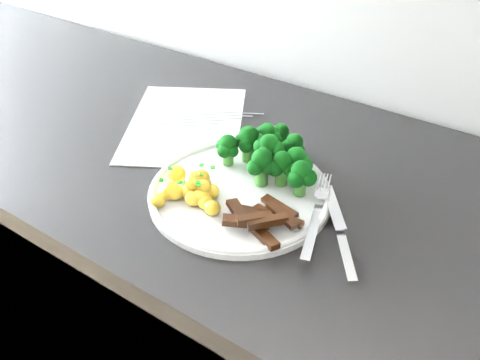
{
  "coord_description": "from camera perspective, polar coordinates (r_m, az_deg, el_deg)",
  "views": [
    {
      "loc": [
        0.39,
        1.07,
        1.42
      ],
      "look_at": [
        0.05,
        1.59,
        0.96
      ],
      "focal_mm": 37.76,
      "sensor_mm": 36.0,
      "label": 1
    }
  ],
  "objects": [
    {
      "name": "knife",
      "position": [
        0.71,
        11.43,
        -6.76
      ],
      "size": [
        0.13,
        0.17,
        0.02
      ],
      "color": "silver",
      "rests_on": "plate"
    },
    {
      "name": "recipe_paper",
      "position": [
        0.98,
        -6.15,
        6.41
      ],
      "size": [
        0.33,
        0.37,
        0.0
      ],
      "color": "white",
      "rests_on": "counter"
    },
    {
      "name": "broccoli",
      "position": [
        0.8,
        3.59,
        3.13
      ],
      "size": [
        0.18,
        0.14,
        0.07
      ],
      "color": "#2C5E1E",
      "rests_on": "plate"
    },
    {
      "name": "potatoes",
      "position": [
        0.77,
        -5.61,
        -0.91
      ],
      "size": [
        0.12,
        0.1,
        0.04
      ],
      "color": "gold",
      "rests_on": "plate"
    },
    {
      "name": "fork",
      "position": [
        0.73,
        8.56,
        -4.24
      ],
      "size": [
        0.08,
        0.2,
        0.02
      ],
      "color": "silver",
      "rests_on": "plate"
    },
    {
      "name": "plate",
      "position": [
        0.78,
        0.0,
        -1.29
      ],
      "size": [
        0.28,
        0.28,
        0.02
      ],
      "color": "white",
      "rests_on": "counter"
    },
    {
      "name": "counter",
      "position": [
        1.19,
        -0.06,
        -16.95
      ],
      "size": [
        2.48,
        0.62,
        0.93
      ],
      "color": "black",
      "rests_on": "ground"
    },
    {
      "name": "beef_strips",
      "position": [
        0.72,
        2.56,
        -4.33
      ],
      "size": [
        0.11,
        0.1,
        0.03
      ],
      "color": "black",
      "rests_on": "plate"
    }
  ]
}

